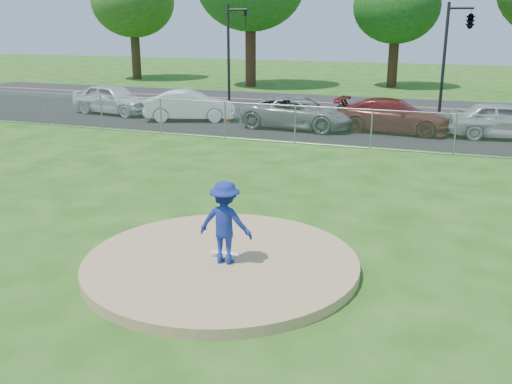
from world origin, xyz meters
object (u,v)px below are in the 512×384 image
traffic_cone (227,114)px  parked_car_white (190,106)px  traffic_signal_center (468,22)px  parked_car_pearl (504,121)px  parked_car_darkred (393,116)px  parked_car_silver (113,99)px  traffic_signal_left (232,45)px  pitcher (225,222)px  parked_car_gray (298,113)px

traffic_cone → parked_car_white: 1.91m
traffic_signal_center → parked_car_pearl: traffic_signal_center is taller
parked_car_darkred → parked_car_white: bearing=96.4°
parked_car_darkred → parked_car_pearl: parked_car_pearl is taller
traffic_signal_center → parked_car_silver: size_ratio=1.24×
traffic_signal_left → pitcher: traffic_signal_left is taller
traffic_signal_center → traffic_cone: size_ratio=7.22×
traffic_signal_left → parked_car_white: traffic_signal_left is taller
traffic_signal_left → parked_car_gray: 9.38m
traffic_signal_center → parked_car_pearl: bearing=-73.3°
parked_car_silver → parked_car_gray: size_ratio=0.89×
pitcher → parked_car_silver: bearing=-52.8°
parked_car_silver → parked_car_white: parked_car_silver is taller
traffic_signal_left → traffic_signal_center: bearing=-0.0°
traffic_signal_left → parked_car_silver: bearing=-125.6°
parked_car_pearl → pitcher: bearing=154.6°
traffic_signal_left → pitcher: (8.91, -22.12, -2.35)m
parked_car_gray → traffic_signal_left: bearing=44.4°
parked_car_white → parked_car_pearl: bearing=-108.4°
pitcher → traffic_cone: (-6.60, 15.69, -0.61)m
traffic_cone → parked_car_silver: bearing=176.3°
traffic_cone → traffic_signal_left: bearing=109.8°
traffic_signal_left → parked_car_pearl: 16.04m
parked_car_silver → parked_car_pearl: 18.87m
parked_car_gray → traffic_signal_center: bearing=-42.0°
pitcher → traffic_cone: bearing=-69.3°
parked_car_silver → parked_car_gray: parked_car_silver is taller
traffic_signal_left → parked_car_darkred: 12.16m
traffic_cone → parked_car_gray: 3.67m
parked_car_darkred → parked_car_gray: bearing=101.7°
parked_car_darkred → traffic_cone: bearing=96.0°
pitcher → parked_car_white: bearing=-63.5°
traffic_signal_left → parked_car_silver: traffic_signal_left is taller
parked_car_silver → parked_car_darkred: bearing=-82.8°
parked_car_white → parked_car_pearl: parked_car_pearl is taller
traffic_signal_center → pitcher: 22.73m
traffic_signal_left → parked_car_darkred: size_ratio=1.13×
traffic_signal_center → parked_car_gray: bearing=-135.1°
traffic_signal_center → parked_car_darkred: size_ratio=1.13×
traffic_cone → pitcher: bearing=-67.2°
traffic_signal_left → parked_car_gray: size_ratio=1.10×
parked_car_white → parked_car_darkred: 9.67m
pitcher → parked_car_pearl: bearing=-111.7°
pitcher → parked_car_silver: (-13.20, 16.12, -0.23)m
traffic_cone → parked_car_silver: (-6.60, 0.43, 0.38)m
parked_car_darkred → parked_car_pearl: bearing=-84.5°
traffic_signal_center → parked_car_white: 14.46m
traffic_signal_center → parked_car_pearl: size_ratio=1.27×
pitcher → parked_car_white: (-8.48, 15.58, -0.28)m
pitcher → parked_car_pearl: size_ratio=0.37×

